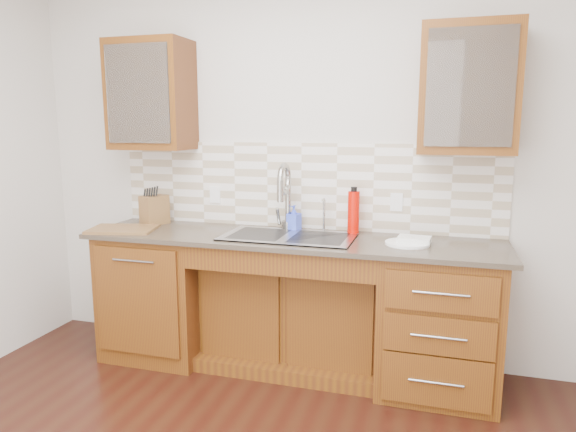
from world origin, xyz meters
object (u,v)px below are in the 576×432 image
(cutting_board, at_px, (123,229))
(soap_bottle, at_px, (294,218))
(plate, at_px, (407,243))
(knife_block, at_px, (154,210))
(water_bottle, at_px, (353,213))

(cutting_board, bearing_deg, soap_bottle, 16.58)
(plate, xyz_separation_m, cutting_board, (-1.89, -0.12, 0.00))
(plate, height_order, knife_block, knife_block)
(soap_bottle, bearing_deg, water_bottle, 14.45)
(plate, distance_m, cutting_board, 1.90)
(soap_bottle, xyz_separation_m, knife_block, (-1.03, -0.07, 0.02))
(knife_block, bearing_deg, soap_bottle, 26.17)
(water_bottle, height_order, knife_block, water_bottle)
(soap_bottle, relative_size, water_bottle, 0.61)
(soap_bottle, height_order, plate, soap_bottle)
(water_bottle, height_order, plate, water_bottle)
(knife_block, bearing_deg, water_bottle, 24.85)
(water_bottle, bearing_deg, knife_block, -177.72)
(water_bottle, relative_size, knife_block, 1.36)
(soap_bottle, distance_m, water_bottle, 0.41)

